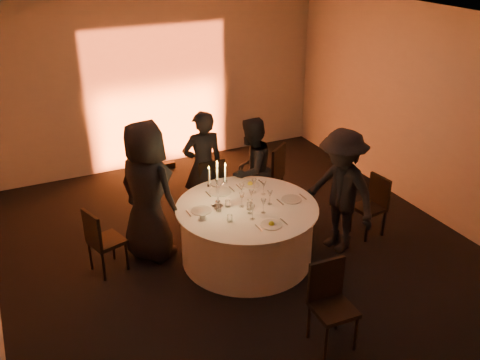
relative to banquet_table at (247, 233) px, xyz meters
name	(u,v)px	position (x,y,z in m)	size (l,w,h in m)	color
floor	(247,258)	(0.00, 0.00, -0.38)	(7.00, 7.00, 0.00)	black
ceiling	(248,24)	(0.00, 0.00, 2.62)	(7.00, 7.00, 0.00)	silver
wall_back	(157,82)	(0.00, 3.50, 1.12)	(7.00, 7.00, 0.00)	beige
wall_right	(437,117)	(3.00, 0.00, 1.12)	(7.00, 7.00, 0.00)	beige
uplighter_fixture	(168,165)	(0.00, 3.20, -0.33)	(0.25, 0.12, 0.10)	black
banquet_table	(247,233)	(0.00, 0.00, 0.00)	(1.80, 1.80, 0.77)	black
chair_left	(101,238)	(-1.75, 0.50, 0.11)	(0.48, 0.48, 0.88)	black
chair_back_left	(209,184)	(0.02, 1.29, 0.13)	(0.41, 0.41, 0.92)	black
chair_back_right	(271,172)	(0.98, 1.14, 0.18)	(0.62, 0.62, 1.00)	black
chair_right	(373,202)	(1.87, -0.17, 0.09)	(0.41, 0.41, 0.85)	black
chair_front	(330,299)	(0.09, -1.73, 0.14)	(0.43, 0.43, 0.93)	black
guest_left	(147,192)	(-1.09, 0.62, 0.55)	(0.91, 0.59, 1.87)	black
guest_back_left	(203,166)	(-0.07, 1.27, 0.44)	(0.60, 0.40, 1.65)	black
guest_back_right	(251,170)	(0.53, 0.94, 0.39)	(0.76, 0.59, 1.55)	black
guest_right	(341,191)	(1.21, -0.28, 0.46)	(1.09, 0.63, 1.69)	black
plate_left	(201,211)	(-0.56, 0.13, 0.39)	(0.36, 0.25, 0.01)	white
plate_back_left	(220,192)	(-0.14, 0.51, 0.39)	(0.36, 0.30, 0.01)	white
plate_back_right	(250,184)	(0.31, 0.52, 0.40)	(0.35, 0.25, 0.08)	white
plate_right	(292,199)	(0.59, -0.09, 0.39)	(0.36, 0.26, 0.01)	white
plate_front	(271,224)	(0.05, -0.54, 0.40)	(0.36, 0.26, 0.08)	white
coffee_cup	(203,217)	(-0.62, -0.06, 0.42)	(0.11, 0.11, 0.07)	white
candelabra	(218,191)	(-0.34, 0.14, 0.61)	(0.27, 0.13, 0.64)	white
wine_glass_a	(242,197)	(-0.06, 0.02, 0.52)	(0.07, 0.07, 0.19)	white
wine_glass_b	(251,194)	(0.08, 0.05, 0.52)	(0.07, 0.07, 0.19)	white
wine_glass_c	(263,203)	(0.11, -0.24, 0.52)	(0.07, 0.07, 0.19)	white
wine_glass_d	(264,185)	(0.34, 0.20, 0.52)	(0.07, 0.07, 0.19)	white
wine_glass_e	(270,194)	(0.29, -0.07, 0.52)	(0.07, 0.07, 0.19)	white
wine_glass_f	(242,188)	(0.05, 0.26, 0.52)	(0.07, 0.07, 0.19)	white
wine_glass_g	(250,203)	(-0.05, -0.18, 0.52)	(0.07, 0.07, 0.19)	white
wine_glass_h	(252,209)	(-0.08, -0.32, 0.52)	(0.07, 0.07, 0.19)	white
wine_glass_i	(254,183)	(0.26, 0.31, 0.52)	(0.07, 0.07, 0.19)	white
tumbler_a	(230,218)	(-0.35, -0.25, 0.43)	(0.07, 0.07, 0.09)	white
tumbler_b	(249,206)	(-0.01, -0.08, 0.43)	(0.07, 0.07, 0.09)	white
tumbler_c	(228,204)	(-0.22, 0.09, 0.43)	(0.07, 0.07, 0.09)	white
tumbler_d	(219,208)	(-0.37, 0.04, 0.43)	(0.07, 0.07, 0.09)	white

